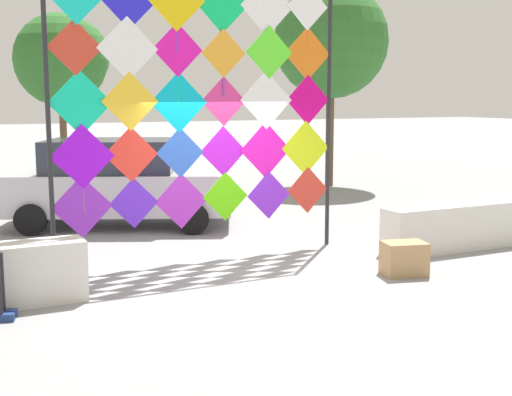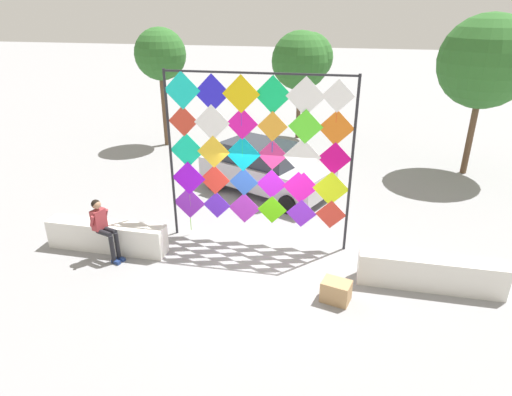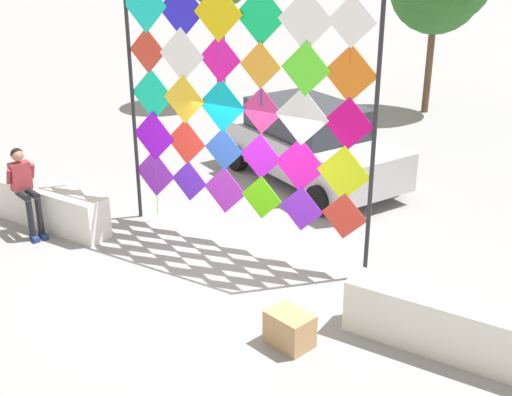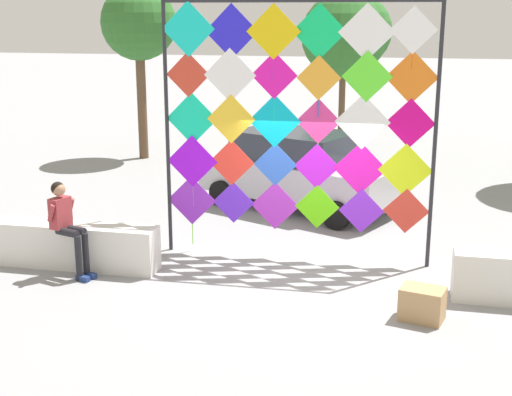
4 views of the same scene
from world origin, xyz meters
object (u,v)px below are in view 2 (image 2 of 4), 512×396
Objects in this scene: kite_display_rack at (256,150)px; tree_far_right at (304,60)px; seated_vendor at (103,225)px; cardboard_box_large at (336,291)px; tree_broadleaf at (489,62)px; tree_palm_like at (161,54)px; parked_car at (265,168)px.

tree_far_right is (-0.03, 10.51, 1.03)m from kite_display_rack.
seated_vendor reaches higher than cardboard_box_large.
kite_display_rack is 9.80m from tree_broadleaf.
tree_broadleaf is at bearing -28.01° from tree_far_right.
tree_broadleaf reaches higher than tree_palm_like.
tree_broadleaf is (4.58, 9.10, 3.90)m from cardboard_box_large.
cardboard_box_large is at bearing -79.77° from tree_far_right.
kite_display_rack is 10.56m from tree_far_right.
tree_palm_like is (-5.90, 7.96, 1.39)m from kite_display_rack.
parked_car is 6.34m from cardboard_box_large.
tree_far_right is at bearing 86.72° from parked_car.
tree_far_right is at bearing 151.99° from tree_broadleaf.
seated_vendor is at bearing -121.08° from parked_car.
kite_display_rack reaches higher than parked_car.
seated_vendor is at bearing -154.21° from kite_display_rack.
parked_car is at bearing 58.92° from seated_vendor.
kite_display_rack reaches higher than cardboard_box_large.
cardboard_box_large is at bearing -116.72° from tree_broadleaf.
tree_broadleaf reaches higher than seated_vendor.
kite_display_rack is 7.80× the size of cardboard_box_large.
parked_car is (-0.44, 3.44, -1.76)m from kite_display_rack.
tree_broadleaf is at bearing 45.00° from kite_display_rack.
parked_car reaches higher than seated_vendor.
kite_display_rack is 0.98× the size of parked_car.
seated_vendor is 0.33× the size of parked_car.
kite_display_rack is 0.96× the size of tree_far_right.
tree_broadleaf reaches higher than kite_display_rack.
kite_display_rack is 2.94× the size of seated_vendor.
tree_far_right reaches higher than seated_vendor.
cardboard_box_large is 0.11× the size of tree_broadleaf.
tree_far_right is (0.40, 7.07, 2.79)m from parked_car.
kite_display_rack is 0.93× the size of tree_palm_like.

